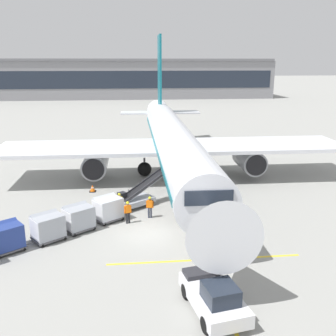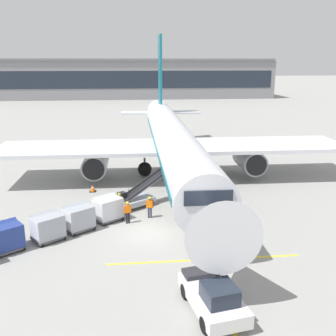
# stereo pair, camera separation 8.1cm
# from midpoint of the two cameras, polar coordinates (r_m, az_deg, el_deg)

# --- Properties ---
(ground_plane) EXTENTS (600.00, 600.00, 0.00)m
(ground_plane) POSITION_cam_midpoint_polar(r_m,az_deg,el_deg) (27.67, -2.96, -9.65)
(ground_plane) COLOR gray
(parked_airplane) EXTENTS (35.44, 45.80, 15.38)m
(parked_airplane) POSITION_cam_midpoint_polar(r_m,az_deg,el_deg) (39.38, 0.70, 3.88)
(parked_airplane) COLOR silver
(parked_airplane) RESTS_ON ground
(belt_loader) EXTENTS (5.11, 4.14, 2.83)m
(belt_loader) POSITION_cam_midpoint_polar(r_m,az_deg,el_deg) (32.33, -4.77, -4.28)
(belt_loader) COLOR #A3A8B2
(belt_loader) RESTS_ON ground
(baggage_cart_lead) EXTENTS (2.67, 2.47, 1.91)m
(baggage_cart_lead) POSITION_cam_midpoint_polar(r_m,az_deg,el_deg) (29.79, -8.98, -5.86)
(baggage_cart_lead) COLOR #515156
(baggage_cart_lead) RESTS_ON ground
(baggage_cart_second) EXTENTS (2.67, 2.47, 1.91)m
(baggage_cart_second) POSITION_cam_midpoint_polar(r_m,az_deg,el_deg) (28.50, -13.21, -7.10)
(baggage_cart_second) COLOR #515156
(baggage_cart_second) RESTS_ON ground
(baggage_cart_third) EXTENTS (2.67, 2.47, 1.91)m
(baggage_cart_third) POSITION_cam_midpoint_polar(r_m,az_deg,el_deg) (27.54, -17.47, -8.25)
(baggage_cart_third) COLOR #515156
(baggage_cart_third) RESTS_ON ground
(baggage_cart_fourth) EXTENTS (2.67, 2.47, 1.91)m
(baggage_cart_fourth) POSITION_cam_midpoint_polar(r_m,az_deg,el_deg) (26.97, -22.98, -9.31)
(baggage_cart_fourth) COLOR #515156
(baggage_cart_fourth) RESTS_ON ground
(pushback_tug) EXTENTS (2.90, 4.72, 1.83)m
(pushback_tug) POSITION_cam_midpoint_polar(r_m,az_deg,el_deg) (19.69, 6.70, -18.33)
(pushback_tug) COLOR silver
(pushback_tug) RESTS_ON ground
(ground_crew_by_loader) EXTENTS (0.54, 0.36, 1.74)m
(ground_crew_by_loader) POSITION_cam_midpoint_polar(r_m,az_deg,el_deg) (30.89, -7.28, -5.01)
(ground_crew_by_loader) COLOR black
(ground_crew_by_loader) RESTS_ON ground
(ground_crew_by_carts) EXTENTS (0.55, 0.35, 1.74)m
(ground_crew_by_carts) POSITION_cam_midpoint_polar(r_m,az_deg,el_deg) (29.05, -6.05, -6.32)
(ground_crew_by_carts) COLOR black
(ground_crew_by_carts) RESTS_ON ground
(ground_crew_marshaller) EXTENTS (0.43, 0.45, 1.74)m
(ground_crew_marshaller) POSITION_cam_midpoint_polar(r_m,az_deg,el_deg) (30.26, -7.67, -5.47)
(ground_crew_marshaller) COLOR black
(ground_crew_marshaller) RESTS_ON ground
(ground_crew_wingwalker) EXTENTS (0.56, 0.31, 1.74)m
(ground_crew_wingwalker) POSITION_cam_midpoint_polar(r_m,az_deg,el_deg) (29.91, -2.79, -5.59)
(ground_crew_wingwalker) COLOR #333847
(ground_crew_wingwalker) RESTS_ON ground
(safety_cone_engine_keepout) EXTENTS (0.59, 0.59, 0.67)m
(safety_cone_engine_keepout) POSITION_cam_midpoint_polar(r_m,az_deg,el_deg) (36.67, -11.17, -2.96)
(safety_cone_engine_keepout) COLOR black
(safety_cone_engine_keepout) RESTS_ON ground
(apron_guidance_line_lead_in) EXTENTS (0.20, 110.00, 0.01)m
(apron_guidance_line_lead_in) POSITION_cam_midpoint_polar(r_m,az_deg,el_deg) (39.56, 0.97, -1.78)
(apron_guidance_line_lead_in) COLOR yellow
(apron_guidance_line_lead_in) RESTS_ON ground
(apron_guidance_line_stop_bar) EXTENTS (12.00, 0.20, 0.01)m
(apron_guidance_line_stop_bar) POSITION_cam_midpoint_polar(r_m,az_deg,el_deg) (24.40, 5.38, -13.35)
(apron_guidance_line_stop_bar) COLOR yellow
(apron_guidance_line_stop_bar) RESTS_ON ground
(terminal_building) EXTENTS (95.71, 16.82, 12.57)m
(terminal_building) POSITION_cam_midpoint_polar(r_m,az_deg,el_deg) (131.42, -6.34, 13.01)
(terminal_building) COLOR gray
(terminal_building) RESTS_ON ground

